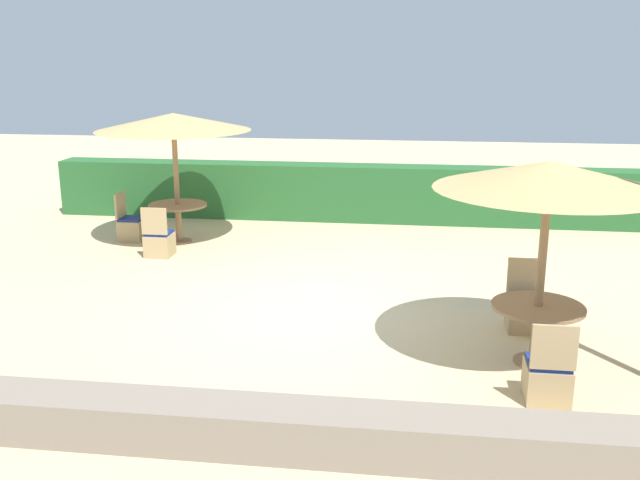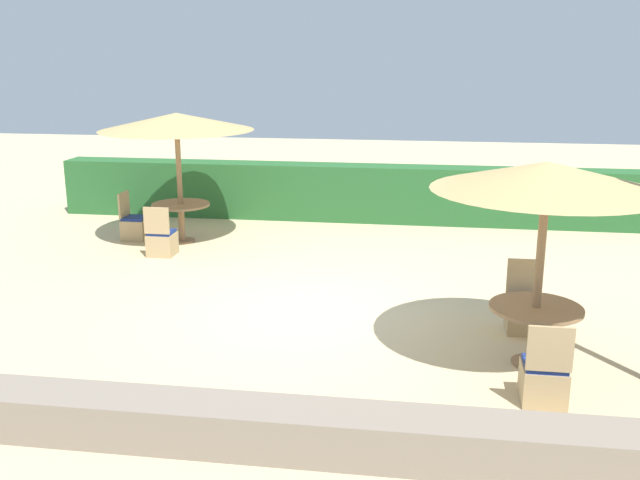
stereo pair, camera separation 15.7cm
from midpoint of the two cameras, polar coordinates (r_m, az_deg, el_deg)
ground_plane at (r=10.18m, az=-0.89°, el=-5.77°), size 40.00×40.00×0.00m
hedge_row at (r=15.49m, az=2.20°, el=3.80°), size 13.00×0.70×1.21m
stone_border at (r=6.84m, az=-5.49°, el=-14.74°), size 10.00×0.56×0.45m
parasol_back_left at (r=13.68m, az=-11.98°, el=9.20°), size 2.89×2.89×2.47m
round_table_back_left at (r=13.95m, az=-11.61°, el=2.22°), size 1.11×1.11×0.75m
patio_chair_back_left_west at (r=14.41m, az=-15.17°, el=1.03°), size 0.46×0.46×0.93m
patio_chair_back_left_south at (r=13.14m, az=-13.08°, el=-0.15°), size 0.46×0.46×0.93m
parasol_front_right at (r=8.32m, az=17.35°, el=4.88°), size 2.58×2.58×2.42m
round_table_front_right at (r=8.75m, az=16.50°, el=-5.96°), size 1.08×1.08×0.72m
patio_chair_front_right_south at (r=7.99m, az=17.20°, el=-10.49°), size 0.46×0.46×0.93m
patio_chair_front_right_north at (r=9.84m, az=15.61°, el=-5.47°), size 0.46×0.46×0.93m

